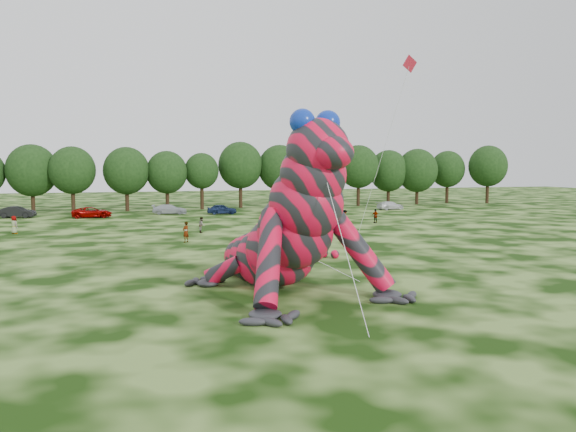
{
  "coord_description": "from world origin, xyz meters",
  "views": [
    {
      "loc": [
        -10.69,
        -29.41,
        6.77
      ],
      "look_at": [
        -2.03,
        -0.08,
        4.0
      ],
      "focal_mm": 35.0,
      "sensor_mm": 36.0,
      "label": 1
    }
  ],
  "objects_px": {
    "car_7": "(390,206)",
    "tree_10": "(240,175)",
    "spectator_1": "(202,225)",
    "inflatable_gecko": "(268,202)",
    "car_4": "(222,209)",
    "tree_8": "(167,181)",
    "tree_14": "(389,177)",
    "spectator_3": "(375,216)",
    "tree_7": "(127,179)",
    "tree_9": "(202,181)",
    "tree_12": "(317,179)",
    "tree_6": "(72,179)",
    "tree_15": "(417,177)",
    "spectator_5": "(301,228)",
    "spectator_2": "(345,217)",
    "car_6": "(327,206)",
    "flying_kite": "(406,78)",
    "car_2": "(92,212)",
    "spectator_0": "(186,232)",
    "car_5": "(281,209)",
    "spectator_4": "(14,225)",
    "tree_11": "(280,176)",
    "car_3": "(170,209)",
    "tree_17": "(488,174)",
    "car_1": "(17,212)",
    "tree_16": "(447,177)",
    "tree_13": "(358,176)",
    "tree_5": "(32,178)"
  },
  "relations": [
    {
      "from": "car_7",
      "to": "tree_10",
      "type": "bearing_deg",
      "value": 52.92
    },
    {
      "from": "tree_10",
      "to": "spectator_1",
      "type": "height_order",
      "value": "tree_10"
    },
    {
      "from": "inflatable_gecko",
      "to": "car_4",
      "type": "xyz_separation_m",
      "value": [
        5.37,
        46.67,
        -4.05
      ]
    },
    {
      "from": "tree_8",
      "to": "tree_14",
      "type": "xyz_separation_m",
      "value": [
        37.68,
        1.74,
        0.23
      ]
    },
    {
      "from": "tree_8",
      "to": "spectator_3",
      "type": "bearing_deg",
      "value": -50.29
    },
    {
      "from": "inflatable_gecko",
      "to": "tree_7",
      "type": "distance_m",
      "value": 56.35
    },
    {
      "from": "tree_9",
      "to": "tree_12",
      "type": "height_order",
      "value": "tree_12"
    },
    {
      "from": "spectator_3",
      "to": "tree_6",
      "type": "bearing_deg",
      "value": -157.21
    },
    {
      "from": "tree_15",
      "to": "spectator_5",
      "type": "bearing_deg",
      "value": -131.46
    },
    {
      "from": "spectator_2",
      "to": "spectator_3",
      "type": "bearing_deg",
      "value": -104.4
    },
    {
      "from": "car_6",
      "to": "flying_kite",
      "type": "bearing_deg",
      "value": 164.75
    },
    {
      "from": "tree_8",
      "to": "tree_14",
      "type": "distance_m",
      "value": 37.72
    },
    {
      "from": "car_2",
      "to": "tree_6",
      "type": "bearing_deg",
      "value": 13.57
    },
    {
      "from": "car_7",
      "to": "spectator_0",
      "type": "bearing_deg",
      "value": 118.67
    },
    {
      "from": "car_5",
      "to": "spectator_4",
      "type": "bearing_deg",
      "value": 113.71
    },
    {
      "from": "tree_6",
      "to": "car_5",
      "type": "relative_size",
      "value": 2.35
    },
    {
      "from": "tree_11",
      "to": "car_5",
      "type": "xyz_separation_m",
      "value": [
        -3.05,
        -11.62,
        -4.37
      ]
    },
    {
      "from": "spectator_2",
      "to": "car_3",
      "type": "bearing_deg",
      "value": 30.49
    },
    {
      "from": "tree_6",
      "to": "spectator_4",
      "type": "bearing_deg",
      "value": -97.97
    },
    {
      "from": "tree_15",
      "to": "car_7",
      "type": "distance_m",
      "value": 14.46
    },
    {
      "from": "tree_6",
      "to": "tree_7",
      "type": "relative_size",
      "value": 1.0
    },
    {
      "from": "tree_17",
      "to": "tree_10",
      "type": "bearing_deg",
      "value": 177.54
    },
    {
      "from": "car_1",
      "to": "car_6",
      "type": "height_order",
      "value": "car_1"
    },
    {
      "from": "car_1",
      "to": "car_5",
      "type": "distance_m",
      "value": 34.73
    },
    {
      "from": "tree_9",
      "to": "car_1",
      "type": "height_order",
      "value": "tree_9"
    },
    {
      "from": "spectator_4",
      "to": "car_3",
      "type": "bearing_deg",
      "value": -81.04
    },
    {
      "from": "tree_12",
      "to": "tree_15",
      "type": "relative_size",
      "value": 0.93
    },
    {
      "from": "tree_16",
      "to": "tree_17",
      "type": "relative_size",
      "value": 0.91
    },
    {
      "from": "tree_15",
      "to": "car_4",
      "type": "xyz_separation_m",
      "value": [
        -36.0,
        -10.19,
        -4.12
      ]
    },
    {
      "from": "car_2",
      "to": "spectator_3",
      "type": "relative_size",
      "value": 3.07
    },
    {
      "from": "tree_7",
      "to": "car_1",
      "type": "xyz_separation_m",
      "value": [
        -13.77,
        -7.17,
        -3.99
      ]
    },
    {
      "from": "car_1",
      "to": "spectator_3",
      "type": "bearing_deg",
      "value": -103.74
    },
    {
      "from": "tree_7",
      "to": "spectator_1",
      "type": "height_order",
      "value": "tree_7"
    },
    {
      "from": "tree_10",
      "to": "car_3",
      "type": "distance_m",
      "value": 15.54
    },
    {
      "from": "tree_15",
      "to": "spectator_2",
      "type": "xyz_separation_m",
      "value": [
        -24.56,
        -27.14,
        -4.01
      ]
    },
    {
      "from": "spectator_2",
      "to": "spectator_1",
      "type": "bearing_deg",
      "value": 89.35
    },
    {
      "from": "tree_13",
      "to": "car_2",
      "type": "distance_m",
      "value": 43.12
    },
    {
      "from": "tree_15",
      "to": "tree_6",
      "type": "bearing_deg",
      "value": -178.89
    },
    {
      "from": "tree_9",
      "to": "spectator_3",
      "type": "relative_size",
      "value": 5.28
    },
    {
      "from": "tree_10",
      "to": "spectator_0",
      "type": "height_order",
      "value": "tree_10"
    },
    {
      "from": "tree_16",
      "to": "spectator_1",
      "type": "relative_size",
      "value": 5.88
    },
    {
      "from": "tree_6",
      "to": "car_1",
      "type": "relative_size",
      "value": 2.1
    },
    {
      "from": "tree_17",
      "to": "spectator_3",
      "type": "distance_m",
      "value": 43.26
    },
    {
      "from": "tree_7",
      "to": "tree_14",
      "type": "relative_size",
      "value": 1.01
    },
    {
      "from": "flying_kite",
      "to": "car_3",
      "type": "distance_m",
      "value": 44.3
    },
    {
      "from": "tree_9",
      "to": "tree_17",
      "type": "distance_m",
      "value": 50.89
    },
    {
      "from": "tree_7",
      "to": "tree_16",
      "type": "xyz_separation_m",
      "value": [
        55.53,
        2.57,
        -0.05
      ]
    },
    {
      "from": "spectator_4",
      "to": "tree_5",
      "type": "bearing_deg",
      "value": -34.7
    },
    {
      "from": "tree_12",
      "to": "spectator_0",
      "type": "distance_m",
      "value": 45.53
    },
    {
      "from": "tree_11",
      "to": "tree_5",
      "type": "bearing_deg",
      "value": 179.63
    }
  ]
}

